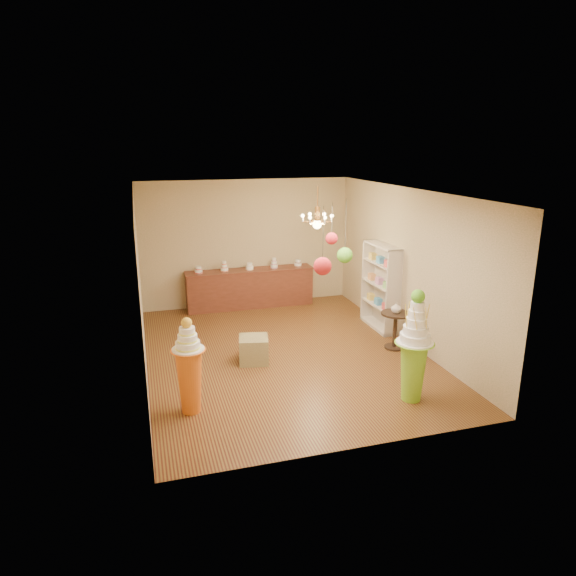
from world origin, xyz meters
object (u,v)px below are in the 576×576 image
object	(u,v)px
pedestal_green	(414,356)
round_table	(395,325)
sideboard	(250,287)
pedestal_orange	(189,373)

from	to	relation	value
pedestal_green	round_table	bearing A→B (deg)	69.44
pedestal_green	sideboard	size ratio (longest dim) A/B	0.58
pedestal_orange	sideboard	world-z (taller)	pedestal_orange
pedestal_green	sideboard	xyz separation A→B (m)	(-1.38, 5.24, -0.24)
pedestal_orange	round_table	distance (m)	4.23
pedestal_green	pedestal_orange	distance (m)	3.34
pedestal_orange	round_table	bearing A→B (deg)	18.43
pedestal_orange	sideboard	distance (m)	5.03
pedestal_green	pedestal_orange	xyz separation A→B (m)	(-3.29, 0.59, -0.11)
sideboard	pedestal_green	bearing A→B (deg)	-75.28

